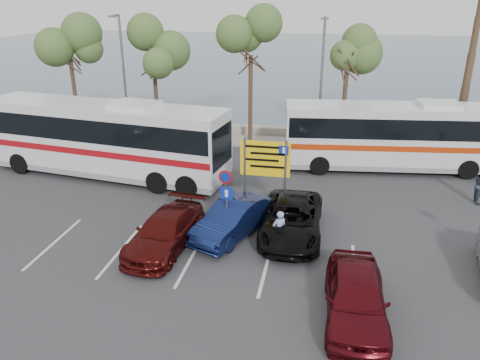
% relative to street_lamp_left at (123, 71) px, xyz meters
% --- Properties ---
extents(ground, '(120.00, 120.00, 0.00)m').
position_rel_street_lamp_left_xyz_m(ground, '(10.00, -13.52, -4.60)').
color(ground, '#343436').
rests_on(ground, ground).
extents(kerb_strip, '(44.00, 2.40, 0.15)m').
position_rel_street_lamp_left_xyz_m(kerb_strip, '(10.00, 0.48, -4.52)').
color(kerb_strip, gray).
rests_on(kerb_strip, ground).
extents(seawall, '(48.00, 0.80, 0.60)m').
position_rel_street_lamp_left_xyz_m(seawall, '(10.00, 2.48, -4.30)').
color(seawall, '#A49983').
rests_on(seawall, ground).
extents(sea, '(140.00, 140.00, 0.00)m').
position_rel_street_lamp_left_xyz_m(sea, '(10.00, 46.48, -4.59)').
color(sea, '#415A68').
rests_on(sea, ground).
extents(tree_far_left, '(3.20, 3.20, 7.60)m').
position_rel_street_lamp_left_xyz_m(tree_far_left, '(-4.00, 0.48, 1.73)').
color(tree_far_left, '#382619').
rests_on(tree_far_left, kerb_strip).
extents(tree_left, '(3.20, 3.20, 7.20)m').
position_rel_street_lamp_left_xyz_m(tree_left, '(2.00, 0.48, 1.41)').
color(tree_left, '#382619').
rests_on(tree_left, kerb_strip).
extents(tree_mid, '(3.20, 3.20, 8.00)m').
position_rel_street_lamp_left_xyz_m(tree_mid, '(8.50, 0.48, 2.06)').
color(tree_mid, '#382619').
rests_on(tree_mid, kerb_strip).
extents(tree_right, '(3.20, 3.20, 7.40)m').
position_rel_street_lamp_left_xyz_m(tree_right, '(14.50, 0.48, 1.57)').
color(tree_right, '#382619').
rests_on(tree_right, kerb_strip).
extents(street_lamp_left, '(0.45, 1.15, 8.01)m').
position_rel_street_lamp_left_xyz_m(street_lamp_left, '(0.00, 0.00, 0.00)').
color(street_lamp_left, slate).
rests_on(street_lamp_left, kerb_strip).
extents(street_lamp_right, '(0.45, 1.15, 8.01)m').
position_rel_street_lamp_left_xyz_m(street_lamp_right, '(13.00, 0.00, 0.00)').
color(street_lamp_right, slate).
rests_on(street_lamp_right, kerb_strip).
extents(direction_sign, '(2.20, 0.12, 3.60)m').
position_rel_street_lamp_left_xyz_m(direction_sign, '(11.00, -10.32, -2.17)').
color(direction_sign, slate).
rests_on(direction_sign, ground).
extents(sign_no_stop, '(0.60, 0.08, 2.35)m').
position_rel_street_lamp_left_xyz_m(sign_no_stop, '(9.40, -11.13, -3.02)').
color(sign_no_stop, slate).
rests_on(sign_no_stop, ground).
extents(sign_parking, '(0.50, 0.07, 2.25)m').
position_rel_street_lamp_left_xyz_m(sign_parking, '(9.80, -12.73, -3.13)').
color(sign_parking, slate).
rests_on(sign_parking, ground).
extents(lane_markings, '(12.02, 4.20, 0.01)m').
position_rel_street_lamp_left_xyz_m(lane_markings, '(8.86, -14.52, -4.60)').
color(lane_markings, silver).
rests_on(lane_markings, ground).
extents(coach_bus_left, '(13.89, 4.78, 4.24)m').
position_rel_street_lamp_left_xyz_m(coach_bus_left, '(1.80, -7.02, -2.63)').
color(coach_bus_left, silver).
rests_on(coach_bus_left, ground).
extents(coach_bus_right, '(12.85, 4.11, 3.94)m').
position_rel_street_lamp_left_xyz_m(coach_bus_right, '(17.55, -3.02, -2.77)').
color(coach_bus_right, silver).
rests_on(coach_bus_right, ground).
extents(car_blue, '(3.05, 4.68, 1.46)m').
position_rel_street_lamp_left_xyz_m(car_blue, '(9.99, -12.45, -3.87)').
color(car_blue, '#0F1B49').
rests_on(car_blue, ground).
extents(car_maroon, '(2.50, 5.01, 1.40)m').
position_rel_street_lamp_left_xyz_m(car_maroon, '(7.59, -13.98, -3.90)').
color(car_maroon, '#440D0B').
rests_on(car_maroon, ground).
extents(car_red, '(1.94, 4.66, 1.58)m').
position_rel_street_lamp_left_xyz_m(car_red, '(14.79, -17.02, -3.81)').
color(car_red, '#4E0B11').
rests_on(car_red, ground).
extents(suv_black, '(2.48, 5.27, 1.46)m').
position_rel_street_lamp_left_xyz_m(suv_black, '(12.39, -12.02, -3.87)').
color(suv_black, black).
rests_on(suv_black, ground).
extents(pedestrian_near, '(0.70, 0.64, 1.62)m').
position_rel_street_lamp_left_xyz_m(pedestrian_near, '(12.00, -13.20, -3.79)').
color(pedestrian_near, '#8BA3CA').
rests_on(pedestrian_near, ground).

